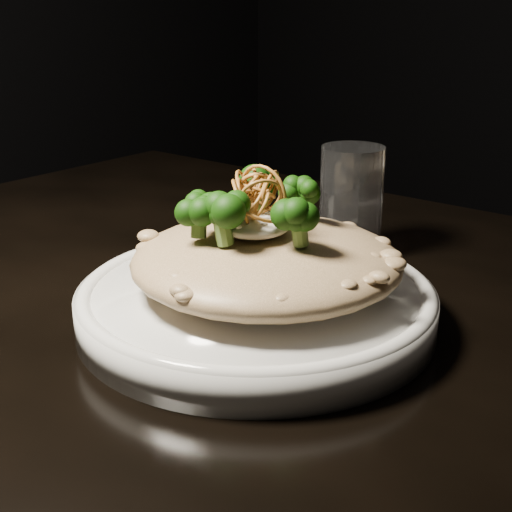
{
  "coord_description": "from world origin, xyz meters",
  "views": [
    {
      "loc": [
        0.31,
        -0.4,
        0.99
      ],
      "look_at": [
        -0.0,
        -0.01,
        0.81
      ],
      "focal_mm": 50.0,
      "sensor_mm": 36.0,
      "label": 1
    }
  ],
  "objects": [
    {
      "name": "table",
      "position": [
        0.0,
        0.0,
        0.67
      ],
      "size": [
        1.1,
        0.8,
        0.75
      ],
      "color": "black",
      "rests_on": "ground"
    },
    {
      "name": "risotto",
      "position": [
        0.0,
        -0.0,
        0.8
      ],
      "size": [
        0.21,
        0.21,
        0.05
      ],
      "primitive_type": "ellipsoid",
      "color": "brown",
      "rests_on": "plate"
    },
    {
      "name": "cheese",
      "position": [
        -0.0,
        -0.01,
        0.83
      ],
      "size": [
        0.05,
        0.05,
        0.02
      ],
      "primitive_type": "ellipsoid",
      "color": "white",
      "rests_on": "risotto"
    },
    {
      "name": "broccoli",
      "position": [
        -0.01,
        -0.01,
        0.85
      ],
      "size": [
        0.14,
        0.14,
        0.05
      ],
      "primitive_type": null,
      "color": "black",
      "rests_on": "risotto"
    },
    {
      "name": "drinking_glass",
      "position": [
        -0.03,
        0.17,
        0.8
      ],
      "size": [
        0.07,
        0.07,
        0.11
      ],
      "primitive_type": "cylinder",
      "rotation": [
        0.0,
        0.0,
        0.18
      ],
      "color": "silver",
      "rests_on": "table"
    },
    {
      "name": "shallots",
      "position": [
        -0.0,
        -0.01,
        0.86
      ],
      "size": [
        0.05,
        0.05,
        0.03
      ],
      "primitive_type": null,
      "color": "brown",
      "rests_on": "cheese"
    },
    {
      "name": "plate",
      "position": [
        -0.0,
        -0.01,
        0.76
      ],
      "size": [
        0.28,
        0.28,
        0.03
      ],
      "primitive_type": "cylinder",
      "color": "silver",
      "rests_on": "table"
    }
  ]
}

